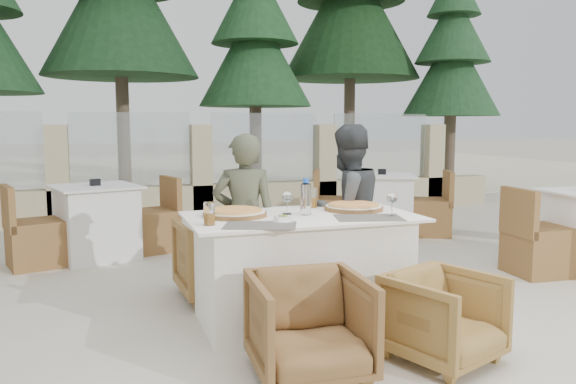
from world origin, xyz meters
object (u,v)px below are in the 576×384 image
object	(u,v)px
pizza_right	(354,206)
armchair_near_left	(310,326)
dining_table	(301,269)
diner_left	(245,221)
armchair_near_right	(444,317)
bg_table_b	(381,204)
bg_table_a	(97,222)
beer_glass_right	(312,198)
water_bottle	(306,197)
beer_glass_left	(209,214)
pizza_left	(235,212)
armchair_far_right	(335,261)
wine_glass_centre	(287,201)
wine_glass_corner	(392,203)
armchair_far_left	(221,258)
olive_dish	(283,218)
diner_right	(346,211)

from	to	relation	value
pizza_right	armchair_near_left	size ratio (longest dim) A/B	0.68
dining_table	diner_left	bearing A→B (deg)	121.94
armchair_near_right	bg_table_b	size ratio (longest dim) A/B	0.36
bg_table_a	beer_glass_right	bearing A→B (deg)	-69.89
water_bottle	beer_glass_left	world-z (taller)	water_bottle
beer_glass_right	armchair_near_left	world-z (taller)	beer_glass_right
dining_table	pizza_left	distance (m)	0.62
armchair_near_left	dining_table	bearing A→B (deg)	76.42
armchair_far_right	armchair_near_left	size ratio (longest dim) A/B	0.92
armchair_near_right	wine_glass_centre	bearing A→B (deg)	102.72
water_bottle	wine_glass_corner	bearing A→B (deg)	-24.07
armchair_far_left	bg_table_b	bearing A→B (deg)	-145.33
bg_table_b	armchair_far_right	bearing A→B (deg)	-102.04
armchair_near_right	bg_table_b	bearing A→B (deg)	46.75
wine_glass_centre	bg_table_b	xyz separation A→B (m)	(2.14, 2.63, -0.48)
wine_glass_corner	bg_table_a	world-z (taller)	wine_glass_corner
olive_dish	bg_table_b	distance (m)	3.71
olive_dish	armchair_far_left	world-z (taller)	olive_dish
bg_table_b	pizza_right	bearing A→B (deg)	-97.86
dining_table	diner_left	xyz separation A→B (m)	(-0.29, 0.47, 0.28)
wine_glass_corner	olive_dish	bearing A→B (deg)	177.34
dining_table	armchair_far_left	distance (m)	0.87
pizza_left	armchair_near_right	distance (m)	1.54
wine_glass_centre	diner_right	bearing A→B (deg)	30.97
pizza_right	armchair_far_right	distance (m)	0.70
pizza_right	diner_right	size ratio (longest dim) A/B	0.31
beer_glass_right	armchair_far_left	world-z (taller)	beer_glass_right
dining_table	diner_right	size ratio (longest dim) A/B	1.14
pizza_right	diner_right	xyz separation A→B (m)	(0.10, 0.35, -0.10)
armchair_far_right	diner_right	distance (m)	0.45
beer_glass_left	olive_dish	bearing A→B (deg)	-2.76
beer_glass_right	olive_dish	size ratio (longest dim) A/B	1.38
armchair_far_left	bg_table_a	bearing A→B (deg)	-63.75
armchair_far_left	wine_glass_centre	bearing A→B (deg)	112.79
diner_right	dining_table	bearing A→B (deg)	23.40
pizza_right	wine_glass_corner	bearing A→B (deg)	-68.86
dining_table	bg_table_a	distance (m)	2.84
pizza_left	olive_dish	size ratio (longest dim) A/B	4.04
wine_glass_corner	diner_left	world-z (taller)	diner_left
beer_glass_right	armchair_far_right	bearing A→B (deg)	38.62
wine_glass_corner	bg_table_a	distance (m)	3.39
armchair_far_right	wine_glass_centre	bearing A→B (deg)	25.18
bg_table_a	pizza_right	bearing A→B (deg)	-68.42
water_bottle	armchair_near_left	bearing A→B (deg)	-108.80
beer_glass_left	armchair_near_left	xyz separation A→B (m)	(0.43, -0.68, -0.55)
water_bottle	bg_table_a	size ratio (longest dim) A/B	0.16
bg_table_b	diner_left	bearing A→B (deg)	-112.65
pizza_left	olive_dish	xyz separation A→B (m)	(0.25, -0.31, -0.01)
water_bottle	bg_table_b	size ratio (longest dim) A/B	0.16
olive_dish	armchair_near_left	world-z (taller)	olive_dish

